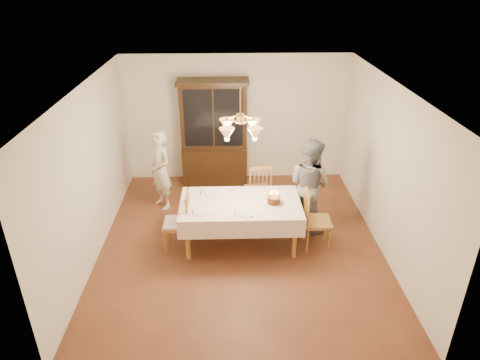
{
  "coord_description": "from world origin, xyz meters",
  "views": [
    {
      "loc": [
        -0.19,
        -5.85,
        4.08
      ],
      "look_at": [
        0.0,
        0.2,
        1.05
      ],
      "focal_mm": 32.0,
      "sensor_mm": 36.0,
      "label": 1
    }
  ],
  "objects_px": {
    "chair_far_side": "(258,191)",
    "elderly_woman": "(161,170)",
    "china_hutch": "(214,135)",
    "birthday_cake": "(274,200)",
    "dining_table": "(240,206)"
  },
  "relations": [
    {
      "from": "china_hutch",
      "to": "birthday_cake",
      "type": "xyz_separation_m",
      "value": [
        0.98,
        -2.32,
        -0.22
      ]
    },
    {
      "from": "birthday_cake",
      "to": "chair_far_side",
      "type": "bearing_deg",
      "value": 98.92
    },
    {
      "from": "dining_table",
      "to": "elderly_woman",
      "type": "xyz_separation_m",
      "value": [
        -1.42,
        1.25,
        0.06
      ]
    },
    {
      "from": "china_hutch",
      "to": "chair_far_side",
      "type": "bearing_deg",
      "value": -57.57
    },
    {
      "from": "chair_far_side",
      "to": "elderly_woman",
      "type": "relative_size",
      "value": 0.67
    },
    {
      "from": "china_hutch",
      "to": "birthday_cake",
      "type": "relative_size",
      "value": 7.2
    },
    {
      "from": "china_hutch",
      "to": "elderly_woman",
      "type": "bearing_deg",
      "value": -133.86
    },
    {
      "from": "elderly_woman",
      "to": "birthday_cake",
      "type": "relative_size",
      "value": 4.98
    },
    {
      "from": "birthday_cake",
      "to": "china_hutch",
      "type": "bearing_deg",
      "value": 112.83
    },
    {
      "from": "china_hutch",
      "to": "chair_far_side",
      "type": "height_order",
      "value": "china_hutch"
    },
    {
      "from": "elderly_woman",
      "to": "dining_table",
      "type": "bearing_deg",
      "value": 8.33
    },
    {
      "from": "chair_far_side",
      "to": "elderly_woman",
      "type": "xyz_separation_m",
      "value": [
        -1.77,
        0.28,
        0.3
      ]
    },
    {
      "from": "china_hutch",
      "to": "birthday_cake",
      "type": "distance_m",
      "value": 2.52
    },
    {
      "from": "china_hutch",
      "to": "elderly_woman",
      "type": "relative_size",
      "value": 1.44
    },
    {
      "from": "elderly_woman",
      "to": "china_hutch",
      "type": "bearing_deg",
      "value": 95.95
    }
  ]
}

